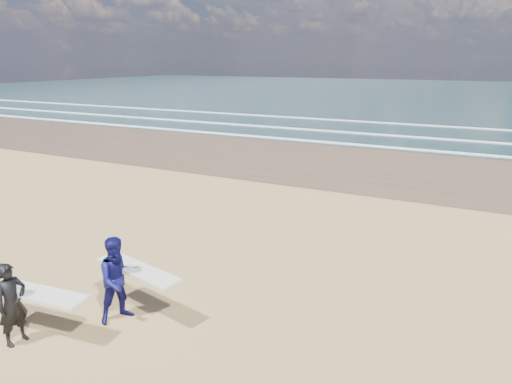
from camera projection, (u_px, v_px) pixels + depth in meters
The scene contains 2 objects.
surfer_near at pixel (16, 302), 8.61m from camera, with size 2.24×1.04×1.64m.
surfer_far at pixel (120, 278), 9.37m from camera, with size 2.26×1.38×1.83m.
Camera 1 is at (7.50, -5.49, 5.26)m, focal length 32.00 mm.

